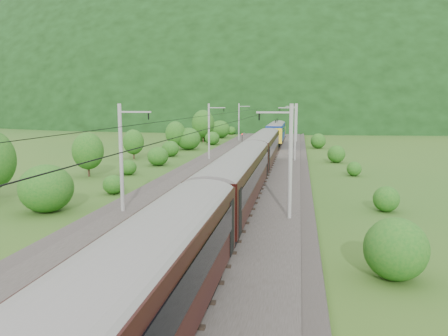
# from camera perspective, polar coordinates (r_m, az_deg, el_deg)

# --- Properties ---
(ground) EXTENTS (600.00, 600.00, 0.00)m
(ground) POSITION_cam_1_polar(r_m,az_deg,el_deg) (32.10, -2.71, -6.57)
(ground) COLOR #26551A
(ground) RESTS_ON ground
(railbed) EXTENTS (14.00, 220.00, 0.30)m
(railbed) POSITION_cam_1_polar(r_m,az_deg,el_deg) (41.64, 0.25, -2.87)
(railbed) COLOR #38332D
(railbed) RESTS_ON ground
(track_left) EXTENTS (2.40, 220.00, 0.27)m
(track_left) POSITION_cam_1_polar(r_m,az_deg,el_deg) (42.05, -2.98, -2.46)
(track_left) COLOR brown
(track_left) RESTS_ON railbed
(track_right) EXTENTS (2.40, 220.00, 0.27)m
(track_right) POSITION_cam_1_polar(r_m,az_deg,el_deg) (41.27, 3.54, -2.67)
(track_right) COLOR brown
(track_right) RESTS_ON railbed
(catenary_left) EXTENTS (2.54, 192.28, 8.00)m
(catenary_left) POSITION_cam_1_polar(r_m,az_deg,el_deg) (63.70, -1.92, 5.00)
(catenary_left) COLOR gray
(catenary_left) RESTS_ON railbed
(catenary_right) EXTENTS (2.54, 192.28, 8.00)m
(catenary_right) POSITION_cam_1_polar(r_m,az_deg,el_deg) (62.39, 9.20, 4.83)
(catenary_right) COLOR gray
(catenary_right) RESTS_ON railbed
(overhead_wires) EXTENTS (4.83, 198.00, 0.03)m
(overhead_wires) POSITION_cam_1_polar(r_m,az_deg,el_deg) (40.85, 0.26, 6.74)
(overhead_wires) COLOR black
(overhead_wires) RESTS_ON ground
(mountain_main) EXTENTS (504.00, 360.00, 244.00)m
(mountain_main) POSITION_cam_1_polar(r_m,az_deg,el_deg) (290.47, 8.48, 6.70)
(mountain_main) COLOR black
(mountain_main) RESTS_ON ground
(mountain_ridge) EXTENTS (336.00, 280.00, 132.00)m
(mountain_ridge) POSITION_cam_1_polar(r_m,az_deg,el_deg) (353.85, -11.32, 6.93)
(mountain_ridge) COLOR black
(mountain_ridge) RESTS_ON ground
(train) EXTENTS (2.93, 140.03, 5.10)m
(train) POSITION_cam_1_polar(r_m,az_deg,el_deg) (21.25, -2.29, -4.69)
(train) COLOR black
(train) RESTS_ON ground
(hazard_post_near) EXTENTS (0.16, 0.16, 1.54)m
(hazard_post_near) POSITION_cam_1_polar(r_m,az_deg,el_deg) (81.72, 4.67, 3.32)
(hazard_post_near) COLOR red
(hazard_post_near) RESTS_ON railbed
(hazard_post_far) EXTENTS (0.18, 0.18, 1.72)m
(hazard_post_far) POSITION_cam_1_polar(r_m,az_deg,el_deg) (53.89, 2.91, 0.80)
(hazard_post_far) COLOR red
(hazard_post_far) RESTS_ON railbed
(signal) EXTENTS (0.22, 0.22, 1.97)m
(signal) POSITION_cam_1_polar(r_m,az_deg,el_deg) (88.25, 2.38, 3.97)
(signal) COLOR black
(signal) RESTS_ON railbed
(vegetation_left) EXTENTS (13.54, 144.93, 6.94)m
(vegetation_left) POSITION_cam_1_polar(r_m,az_deg,el_deg) (54.36, -12.75, 2.07)
(vegetation_left) COLOR #175416
(vegetation_left) RESTS_ON ground
(vegetation_right) EXTENTS (6.16, 105.07, 2.70)m
(vegetation_right) POSITION_cam_1_polar(r_m,az_deg,el_deg) (36.02, 17.05, -3.35)
(vegetation_right) COLOR #175416
(vegetation_right) RESTS_ON ground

